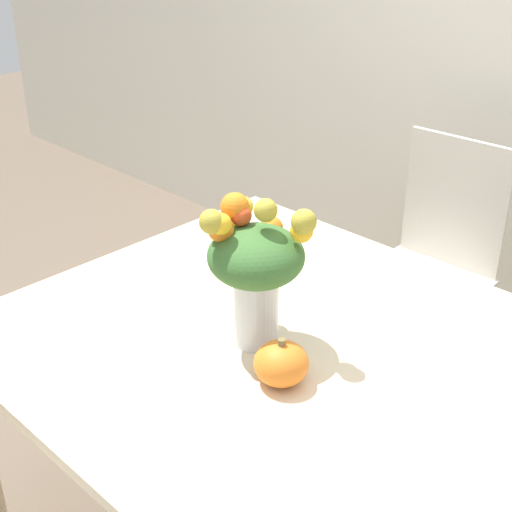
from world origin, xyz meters
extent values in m
cube|color=beige|center=(0.00, 0.00, 0.71)|extent=(1.35, 1.19, 0.03)
cylinder|color=beige|center=(-0.62, 0.54, 0.35)|extent=(0.06, 0.06, 0.69)
cylinder|color=silver|center=(-0.04, -0.05, 0.82)|extent=(0.11, 0.11, 0.19)
cylinder|color=silver|center=(-0.04, -0.05, 0.77)|extent=(0.10, 0.10, 0.09)
cylinder|color=#38662D|center=(-0.02, -0.05, 0.85)|extent=(0.00, 0.01, 0.23)
cylinder|color=#38662D|center=(-0.03, -0.03, 0.85)|extent=(0.01, 0.00, 0.23)
cylinder|color=#38662D|center=(-0.06, -0.04, 0.85)|extent=(0.01, 0.01, 0.23)
cylinder|color=#38662D|center=(-0.06, -0.06, 0.85)|extent=(0.01, 0.01, 0.23)
cylinder|color=#38662D|center=(-0.03, -0.07, 0.85)|extent=(0.01, 0.01, 0.23)
ellipsoid|color=#38662D|center=(-0.04, -0.05, 0.95)|extent=(0.22, 0.22, 0.13)
sphere|color=yellow|center=(0.05, 0.01, 1.03)|extent=(0.05, 0.05, 0.05)
sphere|color=yellow|center=(-0.11, -0.02, 1.05)|extent=(0.05, 0.05, 0.05)
sphere|color=orange|center=(-0.07, 0.03, 0.99)|extent=(0.06, 0.06, 0.06)
sphere|color=#AD9E33|center=(-0.02, -0.03, 1.07)|extent=(0.05, 0.05, 0.05)
sphere|color=orange|center=(-0.11, -0.05, 1.06)|extent=(0.07, 0.07, 0.07)
sphere|color=yellow|center=(-0.07, -0.12, 1.05)|extent=(0.05, 0.05, 0.05)
sphere|color=#AD9E33|center=(-0.08, -0.14, 1.06)|extent=(0.06, 0.06, 0.06)
sphere|color=orange|center=(-0.10, -0.10, 1.02)|extent=(0.06, 0.06, 0.06)
sphere|color=#AD9E33|center=(0.06, 0.00, 1.06)|extent=(0.06, 0.06, 0.06)
sphere|color=yellow|center=(-0.16, 0.01, 1.00)|extent=(0.07, 0.07, 0.07)
sphere|color=#D64C23|center=(-0.09, -0.05, 1.04)|extent=(0.05, 0.05, 0.05)
ellipsoid|color=orange|center=(0.11, -0.12, 0.77)|extent=(0.12, 0.12, 0.10)
cylinder|color=brown|center=(0.11, -0.12, 0.83)|extent=(0.02, 0.02, 0.02)
cube|color=silver|center=(-0.17, 0.92, 0.43)|extent=(0.43, 0.43, 0.02)
cylinder|color=silver|center=(-0.34, 0.75, 0.21)|extent=(0.04, 0.04, 0.42)
cylinder|color=silver|center=(0.00, 0.76, 0.21)|extent=(0.04, 0.04, 0.42)
cylinder|color=silver|center=(-0.35, 1.09, 0.21)|extent=(0.04, 0.04, 0.42)
cylinder|color=silver|center=(-0.01, 1.10, 0.21)|extent=(0.04, 0.04, 0.42)
cube|color=silver|center=(-0.18, 1.12, 0.69)|extent=(0.40, 0.03, 0.49)
camera|label=1|loc=(0.96, -1.08, 1.70)|focal=50.00mm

